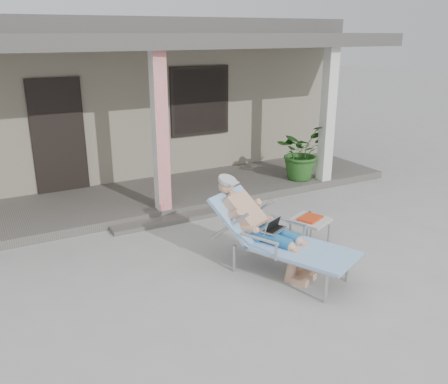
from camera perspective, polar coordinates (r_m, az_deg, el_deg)
ground at (r=6.47m, az=-0.12°, el=-9.13°), size 60.00×60.00×0.00m
house at (r=11.92m, az=-15.46°, el=11.52°), size 10.40×5.40×3.30m
porch_deck at (r=8.98m, az=-9.26°, el=-0.70°), size 10.00×2.00×0.15m
porch_overhang at (r=8.43m, az=-10.13°, el=16.85°), size 10.00×2.30×2.85m
porch_step at (r=7.98m, az=-6.46°, el=-3.37°), size 2.00×0.30×0.07m
lounger at (r=6.14m, az=5.62°, el=-2.70°), size 1.48×2.03×1.28m
side_table at (r=7.08m, az=10.29°, el=-3.53°), size 0.66×0.66×0.45m
potted_palm at (r=9.78m, az=9.22°, el=4.83°), size 1.28×1.21×1.13m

